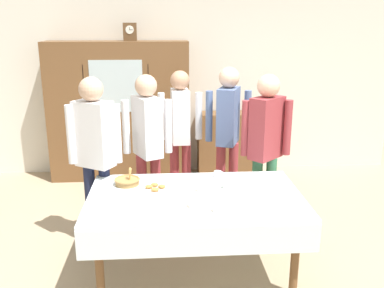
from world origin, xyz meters
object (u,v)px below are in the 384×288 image
(person_beside_shelf, at_px, (266,139))
(pastry_plate, at_px, (155,189))
(mantel_clock, at_px, (130,32))
(tea_cup_far_right, at_px, (227,186))
(dining_table, at_px, (195,206))
(bread_basket, at_px, (127,181))
(bookshelf_low, at_px, (229,143))
(tea_cup_near_right, at_px, (218,209))
(person_behind_table_right, at_px, (148,137))
(tea_cup_back_edge, at_px, (201,189))
(person_near_right_end, at_px, (95,146))
(wall_cabinet, at_px, (119,111))
(spoon_near_right, at_px, (171,210))
(tea_cup_near_left, at_px, (193,205))
(tea_cup_mid_left, at_px, (218,175))
(book_stack, at_px, (230,109))
(person_behind_table_left, at_px, (228,126))
(person_by_cabinet, at_px, (180,126))
(spoon_far_right, at_px, (260,191))

(person_beside_shelf, bearing_deg, pastry_plate, -153.09)
(mantel_clock, bearing_deg, tea_cup_far_right, -67.52)
(dining_table, relative_size, bread_basket, 7.79)
(bookshelf_low, bearing_deg, tea_cup_near_right, -100.35)
(dining_table, xyz_separation_m, person_behind_table_right, (-0.44, 0.92, 0.38))
(tea_cup_back_edge, height_order, person_near_right_end, person_near_right_end)
(wall_cabinet, height_order, spoon_near_right, wall_cabinet)
(tea_cup_far_right, relative_size, tea_cup_near_left, 1.00)
(tea_cup_mid_left, xyz_separation_m, person_beside_shelf, (0.53, 0.29, 0.27))
(mantel_clock, distance_m, tea_cup_near_right, 3.31)
(book_stack, height_order, person_beside_shelf, person_beside_shelf)
(tea_cup_mid_left, relative_size, person_behind_table_left, 0.07)
(tea_cup_back_edge, xyz_separation_m, person_by_cabinet, (-0.13, 1.38, 0.24))
(pastry_plate, distance_m, person_beside_shelf, 1.30)
(dining_table, height_order, mantel_clock, mantel_clock)
(tea_cup_near_right, distance_m, tea_cup_back_edge, 0.44)
(dining_table, distance_m, tea_cup_near_left, 0.26)
(tea_cup_near_left, relative_size, person_near_right_end, 0.08)
(mantel_clock, distance_m, person_behind_table_left, 2.03)
(bookshelf_low, height_order, tea_cup_far_right, bookshelf_low)
(dining_table, height_order, spoon_far_right, spoon_far_right)
(book_stack, height_order, person_behind_table_left, person_behind_table_left)
(tea_cup_near_left, bearing_deg, tea_cup_far_right, 48.69)
(tea_cup_near_left, bearing_deg, spoon_near_right, -167.40)
(spoon_near_right, xyz_separation_m, person_behind_table_left, (0.69, 1.55, 0.31))
(wall_cabinet, xyz_separation_m, bookshelf_low, (1.60, 0.05, -0.52))
(tea_cup_near_right, bearing_deg, pastry_plate, 135.29)
(tea_cup_near_left, relative_size, tea_cup_mid_left, 1.00)
(spoon_near_right, bearing_deg, person_behind_table_right, 100.40)
(wall_cabinet, distance_m, pastry_plate, 2.49)
(bookshelf_low, xyz_separation_m, person_by_cabinet, (-0.77, -1.16, 0.56))
(pastry_plate, xyz_separation_m, spoon_far_right, (0.94, -0.09, -0.01))
(person_behind_table_left, bearing_deg, person_by_cabinet, 159.41)
(spoon_near_right, bearing_deg, tea_cup_far_right, 39.19)
(tea_cup_back_edge, relative_size, person_beside_shelf, 0.08)
(bread_basket, bearing_deg, tea_cup_far_right, -10.45)
(tea_cup_near_left, relative_size, bread_basket, 0.54)
(spoon_far_right, distance_m, person_by_cabinet, 1.57)
(wall_cabinet, xyz_separation_m, spoon_near_right, (0.68, -2.86, -0.23))
(tea_cup_near_right, bearing_deg, bookshelf_low, 79.65)
(bookshelf_low, height_order, tea_cup_near_left, bookshelf_low)
(tea_cup_far_right, height_order, tea_cup_mid_left, same)
(person_by_cabinet, bearing_deg, dining_table, -87.24)
(person_behind_table_left, bearing_deg, spoon_near_right, -113.93)
(tea_cup_near_right, bearing_deg, person_behind_table_left, 78.94)
(spoon_near_right, bearing_deg, person_near_right_end, 129.81)
(tea_cup_mid_left, bearing_deg, person_beside_shelf, 28.61)
(person_near_right_end, bearing_deg, tea_cup_back_edge, -26.04)
(tea_cup_near_right, bearing_deg, tea_cup_far_right, 72.99)
(tea_cup_far_right, height_order, person_near_right_end, person_near_right_end)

